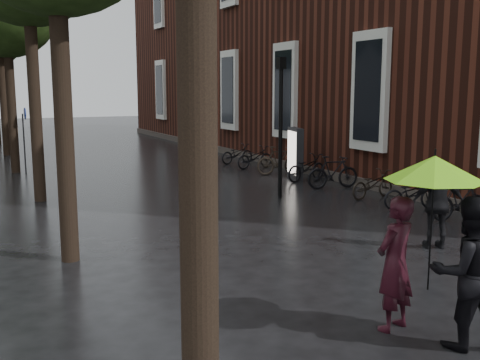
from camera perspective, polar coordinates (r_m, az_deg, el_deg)
brick_building at (r=27.93m, az=9.61°, el=15.13°), size 10.20×33.20×12.00m
person_burgundy at (r=7.47m, az=15.47°, el=-8.19°), size 0.73×0.58×1.75m
person_black at (r=7.24m, az=22.05°, el=-8.70°), size 1.09×0.98×1.85m
lime_umbrella at (r=7.14m, az=19.15°, el=1.13°), size 1.20×1.20×1.76m
pedestrian_walking at (r=11.48m, az=19.46°, el=-2.29°), size 1.12×0.83×1.76m
parked_bicycles at (r=17.80m, az=9.17°, el=0.67°), size 2.03×14.15×1.04m
ad_lightbox at (r=19.26m, az=5.60°, el=2.69°), size 0.27×1.17×1.76m
lamp_post at (r=15.68m, az=4.15°, el=6.70°), size 0.20×0.20×3.92m
cycle_sign at (r=21.96m, az=-21.04°, el=4.76°), size 0.13×0.44×2.40m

